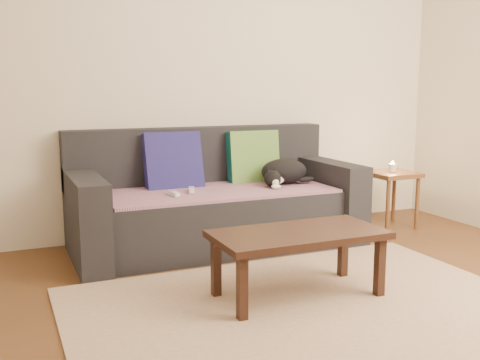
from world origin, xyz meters
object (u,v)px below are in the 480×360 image
(cat, at_px, (283,172))
(coffee_table, at_px, (298,240))
(sofa, at_px, (214,205))
(wii_remote_b, at_px, (192,190))
(wii_remote_a, at_px, (174,194))
(side_table, at_px, (392,182))

(cat, xyz_separation_m, coffee_table, (-0.50, -1.13, -0.20))
(sofa, distance_m, wii_remote_b, 0.28)
(sofa, bearing_deg, wii_remote_a, -152.91)
(wii_remote_a, bearing_deg, sofa, -67.90)
(wii_remote_b, bearing_deg, sofa, -45.91)
(wii_remote_b, bearing_deg, coffee_table, -149.84)
(sofa, xyz_separation_m, cat, (0.55, -0.06, 0.22))
(cat, xyz_separation_m, wii_remote_a, (-0.92, -0.12, -0.08))
(sofa, xyz_separation_m, side_table, (1.58, -0.08, 0.08))
(cat, bearing_deg, wii_remote_a, -174.48)
(wii_remote_b, xyz_separation_m, side_table, (1.80, 0.03, -0.06))
(wii_remote_a, distance_m, side_table, 1.96)
(wii_remote_a, height_order, wii_remote_b, same)
(wii_remote_a, distance_m, wii_remote_b, 0.18)
(wii_remote_b, distance_m, side_table, 1.80)
(cat, height_order, wii_remote_a, cat)
(side_table, bearing_deg, wii_remote_b, -178.90)
(sofa, relative_size, coffee_table, 2.18)
(wii_remote_b, relative_size, side_table, 0.32)
(sofa, height_order, cat, sofa)
(sofa, bearing_deg, coffee_table, -87.79)
(cat, bearing_deg, wii_remote_b, -178.77)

